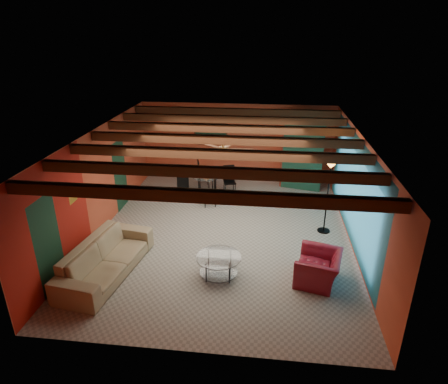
# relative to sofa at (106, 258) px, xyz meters

# --- Properties ---
(room) EXTENTS (6.52, 8.01, 2.71)m
(room) POSITION_rel_sofa_xyz_m (2.35, 2.10, 1.97)
(room) COLOR gray
(room) RESTS_ON ground
(sofa) EXTENTS (1.41, 2.77, 0.77)m
(sofa) POSITION_rel_sofa_xyz_m (0.00, 0.00, 0.00)
(sofa) COLOR #93805E
(sofa) RESTS_ON ground
(armchair) EXTENTS (1.11, 1.21, 0.66)m
(armchair) POSITION_rel_sofa_xyz_m (4.60, 0.25, -0.05)
(armchair) COLOR maroon
(armchair) RESTS_ON ground
(coffee_table) EXTENTS (1.04, 1.04, 0.50)m
(coffee_table) POSITION_rel_sofa_xyz_m (2.47, 0.19, -0.14)
(coffee_table) COLOR silver
(coffee_table) RESTS_ON ground
(dining_table) EXTENTS (2.25, 2.25, 0.95)m
(dining_table) POSITION_rel_sofa_xyz_m (1.51, 4.50, 0.09)
(dining_table) COLOR silver
(dining_table) RESTS_ON ground
(armoire) EXTENTS (1.37, 0.91, 2.21)m
(armoire) POSITION_rel_sofa_xyz_m (4.55, 5.68, 0.72)
(armoire) COLOR maroon
(armoire) RESTS_ON ground
(floor_lamp) EXTENTS (0.43, 0.43, 2.02)m
(floor_lamp) POSITION_rel_sofa_xyz_m (5.00, 2.51, 0.62)
(floor_lamp) COLOR black
(floor_lamp) RESTS_ON ground
(ceiling_fan) EXTENTS (1.50, 1.50, 0.44)m
(ceiling_fan) POSITION_rel_sofa_xyz_m (2.35, 1.98, 1.97)
(ceiling_fan) COLOR #472614
(ceiling_fan) RESTS_ON ceiling
(painting) EXTENTS (1.05, 0.03, 0.65)m
(painting) POSITION_rel_sofa_xyz_m (1.45, 5.94, 1.26)
(painting) COLOR black
(painting) RESTS_ON wall_back
(potted_plant) EXTENTS (0.43, 0.38, 0.45)m
(potted_plant) POSITION_rel_sofa_xyz_m (4.55, 5.68, 2.05)
(potted_plant) COLOR #26661E
(potted_plant) RESTS_ON armoire
(vase) EXTENTS (0.24, 0.24, 0.20)m
(vase) POSITION_rel_sofa_xyz_m (1.51, 4.50, 0.66)
(vase) COLOR orange
(vase) RESTS_ON dining_table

